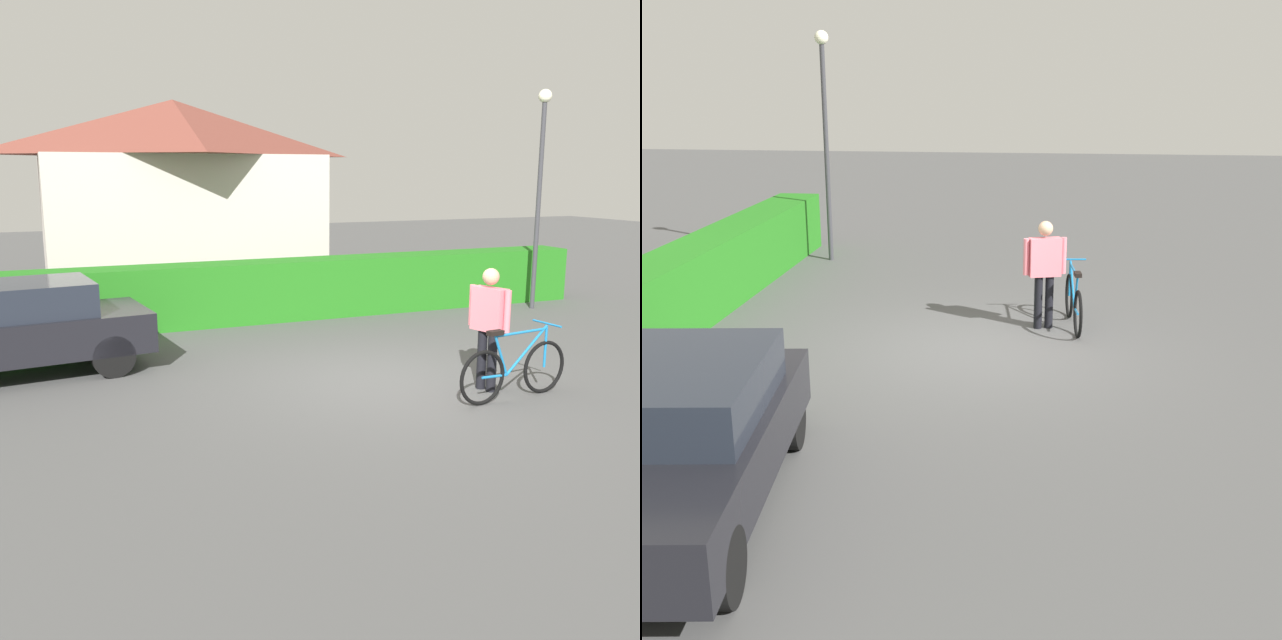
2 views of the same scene
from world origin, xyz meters
The scene contains 7 objects.
ground_plane centered at (0.00, 0.00, 0.00)m, with size 60.00×60.00×0.00m, color #4C4C4C.
hedge_row centered at (0.00, 4.73, 0.60)m, with size 14.13×0.90×1.20m, color #216F1A.
house_distant centered at (-1.10, 9.29, 2.41)m, with size 6.69×5.11×4.72m.
parked_car_near centered at (-4.97, 2.22, 0.74)m, with size 4.25×2.11×1.40m.
bicycle centered at (1.27, -1.40, 0.41)m, with size 1.82×0.50×0.99m.
person_rider centered at (1.16, -0.93, 1.00)m, with size 0.33×0.66×1.70m.
street_lamp centered at (5.64, 3.67, 2.98)m, with size 0.28×0.28×4.67m.
Camera 1 is at (-4.48, -8.68, 2.96)m, focal length 39.23 mm.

